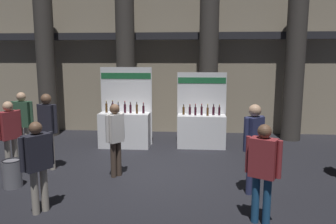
# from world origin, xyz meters

# --- Properties ---
(ground_plane) EXTENTS (26.59, 26.59, 0.00)m
(ground_plane) POSITION_xyz_m (0.00, 0.00, 0.00)
(ground_plane) COLOR black
(hall_colonnade) EXTENTS (13.29, 1.35, 6.15)m
(hall_colonnade) POSITION_xyz_m (0.00, 4.23, 2.95)
(hall_colonnade) COLOR tan
(hall_colonnade) RESTS_ON ground_plane
(exhibitor_booth_0) EXTENTS (1.56, 0.73, 2.37)m
(exhibitor_booth_0) POSITION_xyz_m (-1.15, 2.28, 0.62)
(exhibitor_booth_0) COLOR white
(exhibitor_booth_0) RESTS_ON ground_plane
(exhibitor_booth_1) EXTENTS (1.48, 0.66, 2.22)m
(exhibitor_booth_1) POSITION_xyz_m (1.14, 2.44, 0.58)
(exhibitor_booth_1) COLOR white
(exhibitor_booth_1) RESTS_ON ground_plane
(trash_bin) EXTENTS (0.38, 0.38, 0.58)m
(trash_bin) POSITION_xyz_m (-2.82, -1.02, 0.29)
(trash_bin) COLOR slate
(trash_bin) RESTS_ON ground_plane
(visitor_0) EXTENTS (0.37, 0.40, 1.65)m
(visitor_0) POSITION_xyz_m (-0.83, -0.24, 0.96)
(visitor_0) COLOR #47382D
(visitor_0) RESTS_ON ground_plane
(visitor_1) EXTENTS (0.59, 0.25, 1.77)m
(visitor_1) POSITION_xyz_m (-3.59, 0.94, 1.07)
(visitor_1) COLOR #ADA393
(visitor_1) RESTS_ON ground_plane
(visitor_2) EXTENTS (0.38, 0.56, 1.68)m
(visitor_2) POSITION_xyz_m (-3.29, -0.20, 1.00)
(visitor_2) COLOR #ADA393
(visitor_2) RESTS_ON ground_plane
(visitor_4) EXTENTS (0.43, 0.51, 1.60)m
(visitor_4) POSITION_xyz_m (-1.72, -2.06, 0.95)
(visitor_4) COLOR #ADA393
(visitor_4) RESTS_ON ground_plane
(visitor_5) EXTENTS (0.41, 0.39, 1.78)m
(visitor_5) POSITION_xyz_m (2.06, -0.95, 1.05)
(visitor_5) COLOR navy
(visitor_5) RESTS_ON ground_plane
(visitor_6) EXTENTS (0.51, 0.40, 1.63)m
(visitor_6) POSITION_xyz_m (1.99, -2.16, 0.97)
(visitor_6) COLOR navy
(visitor_6) RESTS_ON ground_plane
(visitor_7) EXTENTS (0.51, 0.26, 1.82)m
(visitor_7) POSITION_xyz_m (-2.53, 0.10, 1.08)
(visitor_7) COLOR #ADA393
(visitor_7) RESTS_ON ground_plane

